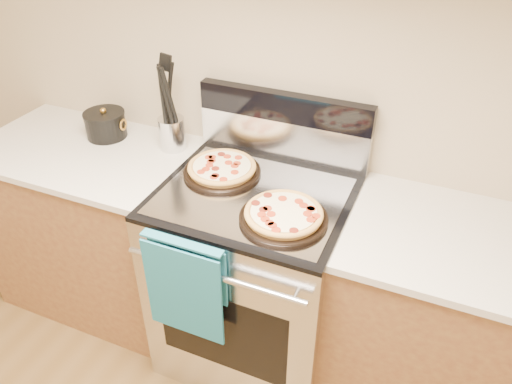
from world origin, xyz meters
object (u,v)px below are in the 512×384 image
at_px(pepperoni_pizza_front, 284,215).
at_px(saucepan, 106,126).
at_px(range_body, 255,278).
at_px(utensil_crock, 172,133).
at_px(pepperoni_pizza_back, 222,169).

relative_size(pepperoni_pizza_front, saucepan, 1.72).
bearing_deg(range_body, saucepan, 168.25).
distance_m(utensil_crock, saucepan, 0.35).
distance_m(pepperoni_pizza_front, utensil_crock, 0.74).
distance_m(range_body, utensil_crock, 0.76).
distance_m(pepperoni_pizza_back, saucepan, 0.67).
bearing_deg(saucepan, pepperoni_pizza_back, -9.04).
distance_m(pepperoni_pizza_back, pepperoni_pizza_front, 0.40).
distance_m(pepperoni_pizza_back, utensil_crock, 0.34).
xyz_separation_m(pepperoni_pizza_back, saucepan, (-0.67, 0.11, 0.02)).
xyz_separation_m(pepperoni_pizza_front, utensil_crock, (-0.66, 0.33, 0.04)).
height_order(utensil_crock, saucepan, utensil_crock).
bearing_deg(range_body, pepperoni_pizza_back, 158.75).
bearing_deg(pepperoni_pizza_front, range_body, 142.42).
bearing_deg(pepperoni_pizza_back, utensil_crock, 157.26).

